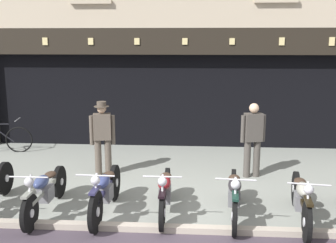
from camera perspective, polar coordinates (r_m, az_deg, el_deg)
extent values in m
cube|color=gray|center=(11.21, 2.25, -4.11)|extent=(23.76, 10.00, 0.08)
cube|color=#AEA293|center=(6.59, 0.96, -15.35)|extent=(23.76, 0.16, 0.18)
cube|color=black|center=(13.20, 2.59, 4.22)|extent=(10.82, 4.00, 2.60)
cube|color=#23282D|center=(11.45, 2.39, 3.74)|extent=(10.35, 0.03, 2.18)
cube|color=black|center=(10.91, 2.40, 11.36)|extent=(11.76, 0.24, 0.70)
cube|color=#DBC684|center=(11.51, -17.14, 10.88)|extent=(0.14, 0.03, 0.20)
cube|color=#DBC684|center=(11.13, -10.98, 11.17)|extent=(0.14, 0.03, 0.18)
cube|color=#DBC684|center=(10.88, -4.46, 11.34)|extent=(0.14, 0.03, 0.17)
cube|color=#DBC684|center=(10.77, 2.42, 11.36)|extent=(0.14, 0.03, 0.17)
cube|color=#DBC684|center=(10.81, 9.14, 11.23)|extent=(0.14, 0.03, 0.17)
cube|color=#DBC684|center=(11.00, 15.94, 10.94)|extent=(0.14, 0.03, 0.20)
cube|color=#DBC684|center=(11.33, 22.36, 10.53)|extent=(0.14, 0.03, 0.22)
cube|color=#B6A68D|center=(11.13, -10.97, 16.42)|extent=(1.10, 0.12, 0.10)
cube|color=#B6A68D|center=(10.97, 15.19, 16.31)|extent=(1.10, 0.12, 0.10)
cylinder|color=black|center=(8.56, -22.28, -7.50)|extent=(0.09, 0.65, 0.65)
cylinder|color=silver|center=(8.56, -22.28, -7.50)|extent=(0.11, 0.14, 0.14)
cylinder|color=black|center=(6.83, -19.16, -12.27)|extent=(0.07, 0.61, 0.61)
cylinder|color=silver|center=(6.83, -19.16, -12.27)|extent=(0.10, 0.13, 0.13)
cylinder|color=black|center=(8.08, -15.22, -8.27)|extent=(0.08, 0.61, 0.61)
cylinder|color=silver|center=(8.08, -15.22, -8.27)|extent=(0.11, 0.13, 0.13)
cube|color=gray|center=(7.40, -17.07, -9.25)|extent=(0.07, 1.33, 0.07)
cube|color=slate|center=(7.43, -17.04, -9.75)|extent=(0.20, 0.32, 0.26)
ellipsoid|color=navy|center=(7.18, -17.65, -8.23)|extent=(0.22, 0.46, 0.20)
ellipsoid|color=#38281E|center=(7.57, -16.47, -7.29)|extent=(0.20, 0.30, 0.10)
cube|color=gray|center=(6.71, -19.35, -9.73)|extent=(0.10, 0.36, 0.04)
sphere|color=silver|center=(6.70, -19.25, -8.15)|extent=(0.15, 0.15, 0.15)
cylinder|color=silver|center=(6.68, -19.30, -7.50)|extent=(0.62, 0.03, 0.02)
cylinder|color=silver|center=(6.76, -19.20, -9.88)|extent=(0.04, 0.28, 0.61)
cylinder|color=black|center=(6.54, -10.31, -12.57)|extent=(0.09, 0.68, 0.67)
cylinder|color=silver|center=(6.54, -10.31, -12.57)|extent=(0.10, 0.15, 0.15)
cylinder|color=black|center=(7.73, -7.64, -8.63)|extent=(0.10, 0.68, 0.67)
cylinder|color=silver|center=(7.73, -7.64, -8.63)|extent=(0.11, 0.15, 0.15)
cube|color=#292849|center=(7.08, -8.89, -9.54)|extent=(0.11, 1.22, 0.07)
cube|color=slate|center=(7.11, -8.87, -10.06)|extent=(0.21, 0.33, 0.26)
ellipsoid|color=navy|center=(6.87, -9.27, -8.45)|extent=(0.23, 0.47, 0.20)
ellipsoid|color=#38281E|center=(7.24, -8.46, -7.54)|extent=(0.21, 0.31, 0.10)
cube|color=#292849|center=(6.41, -10.43, -9.65)|extent=(0.11, 0.36, 0.04)
sphere|color=silver|center=(6.41, -10.33, -8.27)|extent=(0.15, 0.15, 0.15)
cylinder|color=silver|center=(6.38, -10.36, -7.59)|extent=(0.62, 0.04, 0.02)
cylinder|color=silver|center=(6.47, -10.31, -10.08)|extent=(0.04, 0.25, 0.61)
cylinder|color=black|center=(6.50, -0.84, -12.88)|extent=(0.07, 0.61, 0.60)
cylinder|color=silver|center=(6.50, -0.84, -12.88)|extent=(0.10, 0.13, 0.13)
cylinder|color=black|center=(7.70, -0.08, -8.87)|extent=(0.08, 0.61, 0.60)
cylinder|color=silver|center=(7.70, -0.08, -8.87)|extent=(0.11, 0.13, 0.13)
cube|color=black|center=(7.05, -0.43, -9.81)|extent=(0.07, 1.20, 0.07)
cube|color=slate|center=(7.07, -0.43, -10.33)|extent=(0.20, 0.32, 0.26)
ellipsoid|color=maroon|center=(6.83, -0.53, -8.72)|extent=(0.22, 0.46, 0.20)
ellipsoid|color=#38281E|center=(7.20, -0.30, -7.80)|extent=(0.20, 0.30, 0.10)
cube|color=black|center=(6.37, -0.85, -10.24)|extent=(0.10, 0.36, 0.04)
sphere|color=silver|center=(6.36, -0.82, -8.56)|extent=(0.15, 0.15, 0.15)
cylinder|color=silver|center=(6.34, -0.82, -7.88)|extent=(0.62, 0.03, 0.02)
cylinder|color=silver|center=(6.42, -0.82, -10.38)|extent=(0.04, 0.25, 0.61)
cylinder|color=black|center=(6.43, 9.48, -13.21)|extent=(0.12, 0.63, 0.63)
cylinder|color=silver|center=(6.43, 9.48, -13.21)|extent=(0.11, 0.15, 0.14)
cylinder|color=black|center=(7.66, 9.33, -9.04)|extent=(0.13, 0.63, 0.63)
cylinder|color=silver|center=(7.66, 9.33, -9.04)|extent=(0.12, 0.15, 0.14)
cube|color=#153127|center=(7.00, 9.43, -10.04)|extent=(0.17, 1.23, 0.07)
cube|color=slate|center=(7.03, 9.41, -10.57)|extent=(0.22, 0.33, 0.26)
ellipsoid|color=#2A272B|center=(6.78, 9.51, -8.96)|extent=(0.26, 0.48, 0.20)
ellipsoid|color=#38281E|center=(7.16, 9.45, -7.99)|extent=(0.22, 0.31, 0.10)
cube|color=#153127|center=(6.30, 9.59, -10.46)|extent=(0.13, 0.37, 0.04)
sphere|color=silver|center=(6.30, 9.63, -8.85)|extent=(0.15, 0.15, 0.15)
cylinder|color=silver|center=(6.27, 9.65, -8.16)|extent=(0.62, 0.07, 0.02)
cylinder|color=silver|center=(6.35, 9.57, -10.69)|extent=(0.05, 0.24, 0.62)
cylinder|color=black|center=(6.50, 19.21, -13.44)|extent=(0.15, 0.64, 0.63)
cylinder|color=silver|center=(6.50, 19.21, -13.44)|extent=(0.12, 0.15, 0.14)
cylinder|color=black|center=(7.78, 17.76, -9.11)|extent=(0.16, 0.64, 0.63)
cylinder|color=silver|center=(7.78, 17.76, -9.11)|extent=(0.13, 0.15, 0.14)
cube|color=black|center=(7.09, 18.48, -10.18)|extent=(0.23, 1.29, 0.07)
cube|color=slate|center=(7.12, 18.44, -10.71)|extent=(0.24, 0.34, 0.26)
ellipsoid|color=gray|center=(6.86, 18.77, -9.15)|extent=(0.27, 0.48, 0.20)
ellipsoid|color=#38281E|center=(7.26, 18.32, -8.13)|extent=(0.24, 0.32, 0.10)
cube|color=black|center=(6.37, 19.42, -10.69)|extent=(0.14, 0.37, 0.04)
sphere|color=silver|center=(6.36, 19.44, -9.12)|extent=(0.15, 0.15, 0.15)
cylinder|color=silver|center=(6.34, 19.49, -8.44)|extent=(0.62, 0.10, 0.02)
cylinder|color=silver|center=(6.42, 19.34, -10.94)|extent=(0.07, 0.24, 0.62)
cylinder|color=brown|center=(9.08, -8.54, -4.99)|extent=(0.15, 0.15, 0.84)
cylinder|color=brown|center=(9.09, -9.93, -5.02)|extent=(0.15, 0.15, 0.84)
cube|color=brown|center=(8.91, -9.38, -0.73)|extent=(0.41, 0.28, 0.58)
cube|color=white|center=(9.01, -9.36, -0.14)|extent=(0.14, 0.04, 0.33)
cube|color=#47234C|center=(9.02, -9.35, -0.20)|extent=(0.05, 0.02, 0.30)
cylinder|color=brown|center=(8.92, -7.85, -1.18)|extent=(0.09, 0.09, 0.65)
cylinder|color=brown|center=(8.94, -10.87, -1.24)|extent=(0.09, 0.09, 0.65)
sphere|color=tan|center=(8.83, -9.46, 1.80)|extent=(0.20, 0.20, 0.20)
cylinder|color=#4C4238|center=(8.82, -9.47, 2.14)|extent=(0.33, 0.33, 0.01)
cylinder|color=#4C4238|center=(8.82, -9.49, 2.49)|extent=(0.21, 0.21, 0.11)
cylinder|color=#47423D|center=(9.09, 12.53, -5.13)|extent=(0.15, 0.15, 0.84)
cylinder|color=#47423D|center=(9.01, 11.23, -5.23)|extent=(0.15, 0.15, 0.84)
cube|color=#47423D|center=(8.88, 12.07, -0.80)|extent=(0.42, 0.30, 0.61)
cube|color=silver|center=(8.97, 11.83, -0.19)|extent=(0.14, 0.05, 0.34)
cube|color=black|center=(8.98, 11.79, -0.25)|extent=(0.05, 0.02, 0.32)
cylinder|color=#47423D|center=(8.97, 13.46, -0.93)|extent=(0.09, 0.09, 0.59)
cylinder|color=#47423D|center=(8.80, 10.64, -1.05)|extent=(0.09, 0.09, 0.59)
sphere|color=beige|center=(8.80, 12.19, 1.88)|extent=(0.21, 0.21, 0.21)
cube|color=silver|center=(11.43, -6.03, 5.01)|extent=(0.64, 0.02, 1.11)
cube|color=#511E19|center=(11.37, -6.09, 7.28)|extent=(0.64, 0.01, 0.20)
cube|color=beige|center=(11.68, -11.69, 5.02)|extent=(0.81, 0.02, 0.88)
cube|color=#232328|center=(11.64, -11.78, 6.68)|extent=(0.81, 0.01, 0.20)
torus|color=black|center=(11.53, -20.49, -2.46)|extent=(0.71, 0.15, 0.72)
cylinder|color=black|center=(11.61, -22.58, -1.60)|extent=(0.60, 0.12, 0.49)
cylinder|color=silver|center=(11.42, -20.69, 0.27)|extent=(0.10, 0.50, 0.02)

